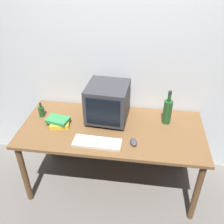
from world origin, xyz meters
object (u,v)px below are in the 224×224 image
(crt_monitor, at_px, (108,102))
(bottle_short, at_px, (41,111))
(book_stack, at_px, (59,122))
(bottle_tall, at_px, (167,111))
(computer_mouse, at_px, (134,142))
(keyboard, at_px, (97,143))

(crt_monitor, xyz_separation_m, bottle_short, (-0.67, -0.04, -0.13))
(crt_monitor, bearing_deg, book_stack, -160.13)
(bottle_tall, xyz_separation_m, bottle_short, (-1.24, -0.06, -0.07))
(bottle_short, bearing_deg, computer_mouse, -17.64)
(keyboard, relative_size, bottle_short, 2.64)
(computer_mouse, height_order, book_stack, book_stack)
(crt_monitor, relative_size, book_stack, 1.75)
(crt_monitor, relative_size, bottle_tall, 1.17)
(keyboard, height_order, computer_mouse, computer_mouse)
(crt_monitor, bearing_deg, bottle_tall, 2.11)
(keyboard, distance_m, computer_mouse, 0.32)
(crt_monitor, xyz_separation_m, book_stack, (-0.45, -0.16, -0.16))
(bottle_tall, distance_m, bottle_short, 1.24)
(keyboard, height_order, bottle_tall, bottle_tall)
(book_stack, bearing_deg, crt_monitor, 19.87)
(keyboard, bearing_deg, computer_mouse, 10.15)
(computer_mouse, distance_m, bottle_tall, 0.48)
(crt_monitor, relative_size, keyboard, 0.98)
(book_stack, bearing_deg, keyboard, -28.47)
(keyboard, relative_size, computer_mouse, 4.20)
(bottle_tall, bearing_deg, crt_monitor, -177.89)
(keyboard, xyz_separation_m, computer_mouse, (0.31, 0.05, 0.01))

